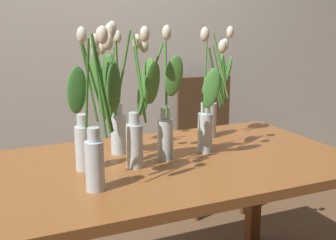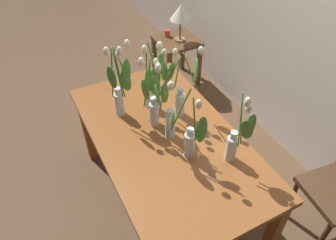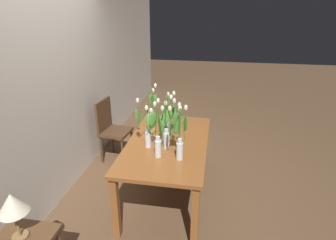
# 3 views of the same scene
# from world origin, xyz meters

# --- Properties ---
(ground_plane) EXTENTS (18.00, 18.00, 0.00)m
(ground_plane) POSITION_xyz_m (0.00, 0.00, 0.00)
(ground_plane) COLOR brown
(room_wall_rear) EXTENTS (9.00, 0.10, 2.70)m
(room_wall_rear) POSITION_xyz_m (0.00, 1.31, 1.35)
(room_wall_rear) COLOR silver
(room_wall_rear) RESTS_ON ground
(dining_table) EXTENTS (1.60, 0.90, 0.74)m
(dining_table) POSITION_xyz_m (0.00, 0.00, 0.65)
(dining_table) COLOR brown
(dining_table) RESTS_ON ground
(tulip_vase_0) EXTENTS (0.18, 0.27, 0.54)m
(tulip_vase_0) POSITION_xyz_m (-0.18, 0.19, 0.95)
(tulip_vase_0) COLOR silver
(tulip_vase_0) RESTS_ON dining_table
(tulip_vase_1) EXTENTS (0.17, 0.20, 0.58)m
(tulip_vase_1) POSITION_xyz_m (-0.34, -0.17, 0.99)
(tulip_vase_1) COLOR silver
(tulip_vase_1) RESTS_ON dining_table
(tulip_vase_2) EXTENTS (0.21, 0.20, 0.59)m
(tulip_vase_2) POSITION_xyz_m (-0.15, -0.01, 0.95)
(tulip_vase_2) COLOR silver
(tulip_vase_2) RESTS_ON dining_table
(tulip_vase_3) EXTENTS (0.20, 0.20, 0.56)m
(tulip_vase_3) POSITION_xyz_m (0.21, 0.04, 0.92)
(tulip_vase_3) COLOR silver
(tulip_vase_3) RESTS_ON dining_table
(tulip_vase_4) EXTENTS (0.19, 0.15, 0.57)m
(tulip_vase_4) POSITION_xyz_m (-0.02, 0.01, 0.94)
(tulip_vase_4) COLOR silver
(tulip_vase_4) RESTS_ON dining_table
(tulip_vase_5) EXTENTS (0.15, 0.14, 0.56)m
(tulip_vase_5) POSITION_xyz_m (0.38, 0.26, 0.93)
(tulip_vase_5) COLOR silver
(tulip_vase_5) RESTS_ON dining_table
(tulip_vase_6) EXTENTS (0.15, 0.18, 0.57)m
(tulip_vase_6) POSITION_xyz_m (-0.33, 0.04, 0.93)
(tulip_vase_6) COLOR silver
(tulip_vase_6) RESTS_ON dining_table
(dining_chair) EXTENTS (0.44, 0.44, 0.93)m
(dining_chair) POSITION_xyz_m (0.75, 0.99, 0.52)
(dining_chair) COLOR #4C331E
(dining_chair) RESTS_ON ground
(table_lamp) EXTENTS (0.22, 0.22, 0.40)m
(table_lamp) POSITION_xyz_m (-1.41, 0.89, 0.86)
(table_lamp) COLOR olive
(table_lamp) RESTS_ON side_table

